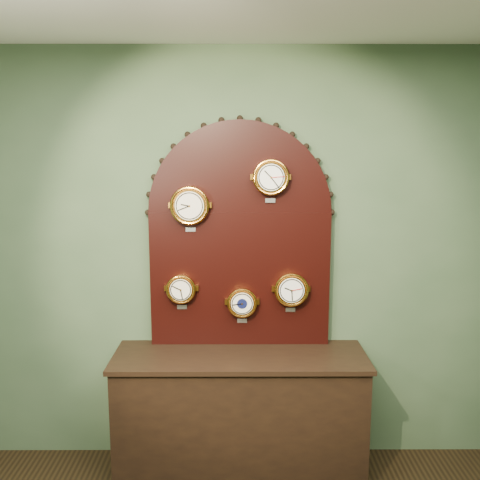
{
  "coord_description": "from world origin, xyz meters",
  "views": [
    {
      "loc": [
        -0.01,
        -1.08,
        2.15
      ],
      "look_at": [
        0.0,
        2.25,
        1.58
      ],
      "focal_mm": 40.38,
      "sensor_mm": 36.0,
      "label": 1
    }
  ],
  "objects_px": {
    "roman_clock": "(190,205)",
    "arabic_clock": "(271,177)",
    "barometer": "(242,302)",
    "hygrometer": "(181,289)",
    "display_board": "(240,228)",
    "tide_clock": "(291,289)",
    "shop_counter": "(240,417)"
  },
  "relations": [
    {
      "from": "display_board",
      "to": "roman_clock",
      "type": "distance_m",
      "value": 0.37
    },
    {
      "from": "display_board",
      "to": "arabic_clock",
      "type": "relative_size",
      "value": 5.42
    },
    {
      "from": "arabic_clock",
      "to": "hygrometer",
      "type": "relative_size",
      "value": 1.14
    },
    {
      "from": "shop_counter",
      "to": "barometer",
      "type": "bearing_deg",
      "value": 84.65
    },
    {
      "from": "shop_counter",
      "to": "tide_clock",
      "type": "height_order",
      "value": "tide_clock"
    },
    {
      "from": "hygrometer",
      "to": "barometer",
      "type": "relative_size",
      "value": 0.98
    },
    {
      "from": "roman_clock",
      "to": "arabic_clock",
      "type": "bearing_deg",
      "value": 0.05
    },
    {
      "from": "barometer",
      "to": "hygrometer",
      "type": "bearing_deg",
      "value": 179.96
    },
    {
      "from": "display_board",
      "to": "barometer",
      "type": "bearing_deg",
      "value": -77.69
    },
    {
      "from": "barometer",
      "to": "tide_clock",
      "type": "distance_m",
      "value": 0.34
    },
    {
      "from": "arabic_clock",
      "to": "tide_clock",
      "type": "bearing_deg",
      "value": 0.05
    },
    {
      "from": "arabic_clock",
      "to": "tide_clock",
      "type": "height_order",
      "value": "arabic_clock"
    },
    {
      "from": "roman_clock",
      "to": "hygrometer",
      "type": "height_order",
      "value": "roman_clock"
    },
    {
      "from": "shop_counter",
      "to": "arabic_clock",
      "type": "height_order",
      "value": "arabic_clock"
    },
    {
      "from": "roman_clock",
      "to": "arabic_clock",
      "type": "height_order",
      "value": "arabic_clock"
    },
    {
      "from": "shop_counter",
      "to": "display_board",
      "type": "distance_m",
      "value": 1.25
    },
    {
      "from": "shop_counter",
      "to": "display_board",
      "type": "relative_size",
      "value": 1.05
    },
    {
      "from": "tide_clock",
      "to": "roman_clock",
      "type": "bearing_deg",
      "value": -179.95
    },
    {
      "from": "hygrometer",
      "to": "tide_clock",
      "type": "xyz_separation_m",
      "value": [
        0.73,
        -0.0,
        -0.0
      ]
    },
    {
      "from": "display_board",
      "to": "hygrometer",
      "type": "relative_size",
      "value": 6.19
    },
    {
      "from": "barometer",
      "to": "roman_clock",
      "type": "bearing_deg",
      "value": -179.81
    },
    {
      "from": "tide_clock",
      "to": "barometer",
      "type": "bearing_deg",
      "value": 179.91
    },
    {
      "from": "shop_counter",
      "to": "barometer",
      "type": "height_order",
      "value": "barometer"
    },
    {
      "from": "hygrometer",
      "to": "barometer",
      "type": "xyz_separation_m",
      "value": [
        0.4,
        -0.0,
        -0.09
      ]
    },
    {
      "from": "display_board",
      "to": "tide_clock",
      "type": "distance_m",
      "value": 0.53
    },
    {
      "from": "shop_counter",
      "to": "arabic_clock",
      "type": "relative_size",
      "value": 5.67
    },
    {
      "from": "tide_clock",
      "to": "hygrometer",
      "type": "bearing_deg",
      "value": 179.94
    },
    {
      "from": "display_board",
      "to": "barometer",
      "type": "xyz_separation_m",
      "value": [
        0.01,
        -0.07,
        -0.49
      ]
    },
    {
      "from": "arabic_clock",
      "to": "barometer",
      "type": "xyz_separation_m",
      "value": [
        -0.18,
        0.0,
        -0.83
      ]
    },
    {
      "from": "arabic_clock",
      "to": "barometer",
      "type": "relative_size",
      "value": 1.12
    },
    {
      "from": "arabic_clock",
      "to": "hygrometer",
      "type": "bearing_deg",
      "value": 179.91
    },
    {
      "from": "hygrometer",
      "to": "tide_clock",
      "type": "distance_m",
      "value": 0.73
    }
  ]
}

